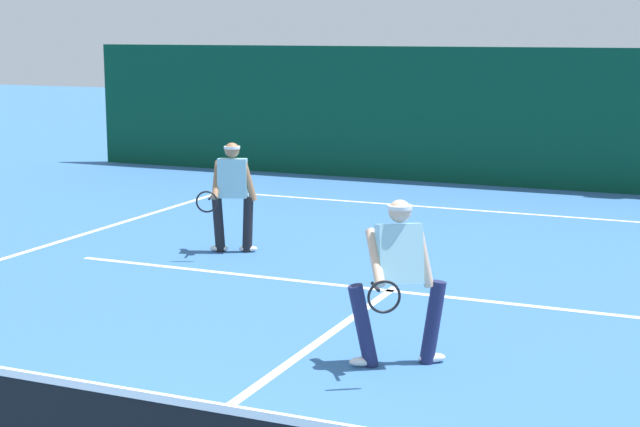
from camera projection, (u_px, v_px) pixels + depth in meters
name	position (u px, v px, depth m)	size (l,w,h in m)	color
court_line_baseline_far	(500.00, 212.00, 16.83)	(10.71, 0.10, 0.01)	white
court_line_service	(390.00, 291.00, 11.76)	(8.73, 0.10, 0.01)	white
court_line_centre	(281.00, 369.00, 9.05)	(0.10, 6.40, 0.01)	white
player_near	(399.00, 276.00, 9.02)	(0.85, 1.03, 1.55)	#1E234C
player_far	(232.00, 193.00, 13.68)	(0.66, 0.89, 1.53)	black
back_fence_windscreen	(536.00, 118.00, 19.17)	(19.85, 0.12, 2.72)	#083D29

